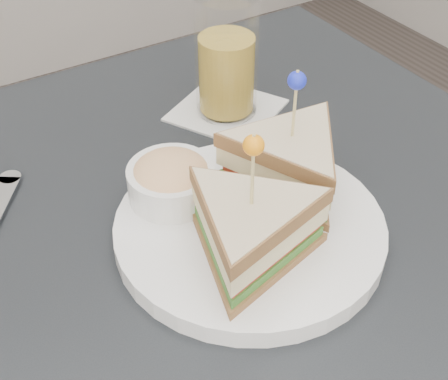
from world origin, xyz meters
TOP-DOWN VIEW (x-y plane):
  - table at (0.00, 0.00)m, footprint 0.80×0.80m
  - plate_meal at (0.03, -0.01)m, footprint 0.33×0.33m
  - drink_set at (0.13, 0.19)m, footprint 0.16×0.16m

SIDE VIEW (x-z plane):
  - table at x=0.00m, z-range 0.30..1.05m
  - plate_meal at x=0.03m, z-range 0.71..0.87m
  - drink_set at x=0.13m, z-range 0.74..0.89m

